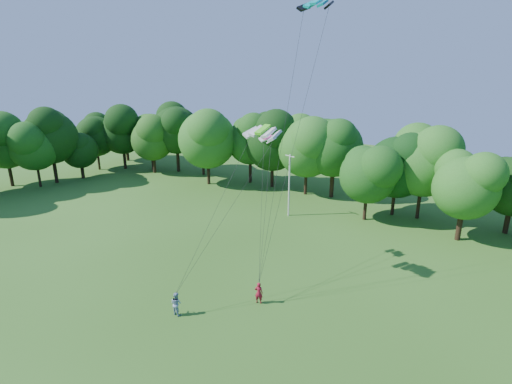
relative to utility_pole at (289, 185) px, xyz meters
The scene contains 9 objects.
utility_pole is the anchor object (origin of this frame).
kite_flyer_left 19.24m from the utility_pole, 66.27° to the right, with size 0.62×0.41×1.71m, color maroon.
kite_flyer_right 22.44m from the utility_pole, 80.57° to the right, with size 0.85×0.66×1.75m, color #86A0BB.
kite_teal 21.98m from the utility_pole, 52.94° to the right, with size 2.57×1.16×0.58m.
kite_green 17.35m from the utility_pole, 68.04° to the right, with size 3.14×1.73×0.69m.
kite_pink 13.87m from the utility_pole, 69.53° to the right, with size 1.79×1.31×0.34m.
tree_back_west 29.50m from the utility_pole, behind, with size 7.59×7.59×11.03m.
tree_back_center 12.97m from the utility_pole, 36.41° to the left, with size 7.90×7.90×11.50m.
tree_flank_west 38.05m from the utility_pole, 163.65° to the right, with size 7.53×7.53×10.95m.
Camera 1 is at (17.80, -9.58, 16.90)m, focal length 28.00 mm.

